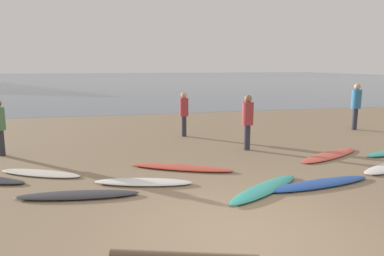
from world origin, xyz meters
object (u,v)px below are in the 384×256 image
(surfboard_2, at_px, (78,195))
(surfboard_4, at_px, (181,167))
(surfboard_1, at_px, (40,173))
(surfboard_3, at_px, (144,182))
(surfboard_5, at_px, (265,188))
(person_3, at_px, (184,111))
(surfboard_7, at_px, (330,155))
(surfboard_6, at_px, (320,184))
(person_0, at_px, (248,118))
(person_2, at_px, (356,103))

(surfboard_2, distance_m, surfboard_4, 2.65)
(surfboard_1, relative_size, surfboard_3, 0.98)
(surfboard_4, bearing_deg, surfboard_5, -27.61)
(surfboard_1, height_order, person_3, person_3)
(surfboard_5, height_order, person_3, person_3)
(surfboard_7, bearing_deg, surfboard_6, -154.28)
(surfboard_1, distance_m, person_0, 5.75)
(surfboard_3, bearing_deg, surfboard_6, 0.57)
(surfboard_3, bearing_deg, surfboard_2, -144.80)
(surfboard_1, xyz_separation_m, person_2, (10.93, 3.27, 1.03))
(surfboard_4, distance_m, surfboard_5, 2.27)
(surfboard_6, height_order, person_3, person_3)
(surfboard_4, height_order, person_2, person_2)
(person_2, bearing_deg, person_3, -109.65)
(surfboard_7, bearing_deg, person_2, 19.37)
(person_2, bearing_deg, person_0, -85.73)
(surfboard_5, relative_size, surfboard_6, 0.91)
(surfboard_1, xyz_separation_m, surfboard_6, (5.84, -2.17, 0.01))
(surfboard_3, distance_m, person_2, 9.82)
(surfboard_5, xyz_separation_m, surfboard_7, (2.91, 2.07, -0.01))
(surfboard_7, bearing_deg, person_0, 122.06)
(surfboard_1, distance_m, surfboard_6, 6.23)
(surfboard_5, distance_m, surfboard_7, 3.57)
(surfboard_4, bearing_deg, surfboard_2, -123.63)
(surfboard_1, xyz_separation_m, person_0, (5.56, 1.14, 0.94))
(person_0, relative_size, person_2, 0.91)
(surfboard_6, bearing_deg, person_2, 38.66)
(surfboard_3, relative_size, person_0, 1.27)
(surfboard_5, height_order, person_2, person_2)
(surfboard_2, relative_size, person_0, 1.41)
(surfboard_2, relative_size, surfboard_6, 0.91)
(surfboard_4, xyz_separation_m, surfboard_5, (1.35, -1.83, 0.00))
(surfboard_4, bearing_deg, surfboard_1, -159.87)
(surfboard_2, bearing_deg, surfboard_1, 127.12)
(person_0, bearing_deg, person_2, -179.49)
(surfboard_1, xyz_separation_m, surfboard_3, (2.25, -1.21, 0.01))
(surfboard_7, xyz_separation_m, person_2, (3.43, 3.38, 1.03))
(surfboard_1, xyz_separation_m, person_3, (4.16, 3.54, 0.89))
(surfboard_2, xyz_separation_m, surfboard_3, (1.29, 0.46, -0.00))
(surfboard_4, distance_m, surfboard_6, 3.17)
(surfboard_1, distance_m, surfboard_5, 5.09)
(surfboard_1, xyz_separation_m, surfboard_7, (7.51, -0.11, -0.00))
(surfboard_4, xyz_separation_m, surfboard_6, (2.59, -1.83, -0.00))
(surfboard_4, bearing_deg, surfboard_6, -9.07)
(surfboard_7, height_order, person_2, person_2)
(surfboard_3, bearing_deg, surfboard_7, 27.33)
(surfboard_4, xyz_separation_m, person_2, (7.68, 3.61, 1.02))
(surfboard_6, height_order, person_2, person_2)
(surfboard_7, relative_size, person_3, 1.62)
(person_0, bearing_deg, surfboard_4, 11.50)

